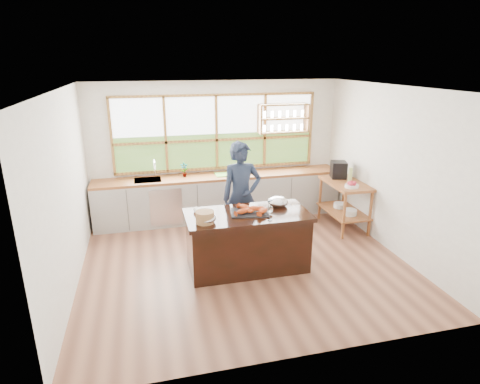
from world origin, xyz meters
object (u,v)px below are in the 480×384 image
object	(u,v)px
cook	(241,197)
espresso_machine	(339,170)
island	(247,241)
wicker_basket	(205,217)

from	to	relation	value
cook	espresso_machine	bearing A→B (deg)	15.16
island	cook	size ratio (longest dim) A/B	1.01
espresso_machine	cook	bearing A→B (deg)	-145.46
island	cook	xyz separation A→B (m)	(0.08, 0.70, 0.47)
island	espresso_machine	xyz separation A→B (m)	(2.19, 1.42, 0.61)
cook	wicker_basket	distance (m)	1.18
wicker_basket	cook	bearing A→B (deg)	50.29
cook	espresso_machine	world-z (taller)	cook
espresso_machine	wicker_basket	bearing A→B (deg)	-134.67
cook	wicker_basket	size ratio (longest dim) A/B	7.03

